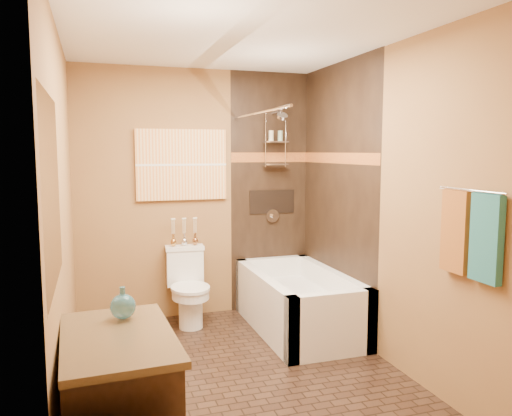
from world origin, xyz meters
name	(u,v)px	position (x,y,z in m)	size (l,w,h in m)	color
floor	(239,374)	(0.00, 0.00, 0.00)	(3.00, 3.00, 0.00)	black
wall_left	(63,218)	(-1.20, 0.00, 1.25)	(0.02, 3.00, 2.50)	olive
wall_right	(381,205)	(1.20, 0.00, 1.25)	(0.02, 3.00, 2.50)	olive
wall_back	(198,194)	(0.00, 1.50, 1.25)	(2.40, 0.02, 2.50)	olive
wall_front	(332,249)	(0.00, -1.50, 1.25)	(2.40, 0.02, 2.50)	olive
ceiling	(238,35)	(0.00, 0.00, 2.50)	(3.00, 3.00, 0.00)	silver
alcove_tile_back	(270,192)	(0.78, 1.49, 1.25)	(0.85, 0.01, 2.50)	black
alcove_tile_right	(337,197)	(1.19, 0.75, 1.25)	(0.01, 1.50, 2.50)	black
mosaic_band_back	(270,157)	(0.78, 1.48, 1.62)	(0.85, 0.01, 0.10)	maroon
mosaic_band_right	(337,158)	(1.18, 0.75, 1.62)	(0.01, 1.50, 0.10)	maroon
alcove_niche	(272,202)	(0.80, 1.48, 1.15)	(0.50, 0.01, 0.25)	black
shower_fixtures	(276,153)	(0.80, 1.38, 1.67)	(0.24, 0.33, 1.16)	silver
curtain_rod	(258,113)	(0.40, 0.75, 2.02)	(0.03, 0.03, 1.55)	silver
towel_bar	(471,191)	(1.15, -1.05, 1.45)	(0.02, 0.02, 0.55)	silver
towel_teal	(486,238)	(1.16, -1.18, 1.18)	(0.05, 0.22, 0.52)	#1C5C5E
towel_rust	(456,232)	(1.16, -0.92, 1.18)	(0.05, 0.22, 0.52)	brown
sunset_painting	(182,165)	(-0.16, 1.48, 1.55)	(0.90, 0.04, 0.70)	orange
vanity_mirror	(52,191)	(-1.19, -1.00, 1.50)	(0.01, 1.00, 0.90)	white
bathtub	(298,307)	(0.80, 0.75, 0.22)	(0.80, 1.50, 0.55)	white
toilet	(188,286)	(-0.16, 1.22, 0.38)	(0.39, 0.57, 0.75)	white
vanity	(118,409)	(-0.92, -1.00, 0.39)	(0.58, 0.90, 0.78)	black
teal_bottle	(123,303)	(-0.87, -0.77, 0.87)	(0.14, 0.14, 0.22)	#276575
bud_vases	(184,231)	(-0.16, 1.39, 0.89)	(0.28, 0.06, 0.27)	#BB823A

